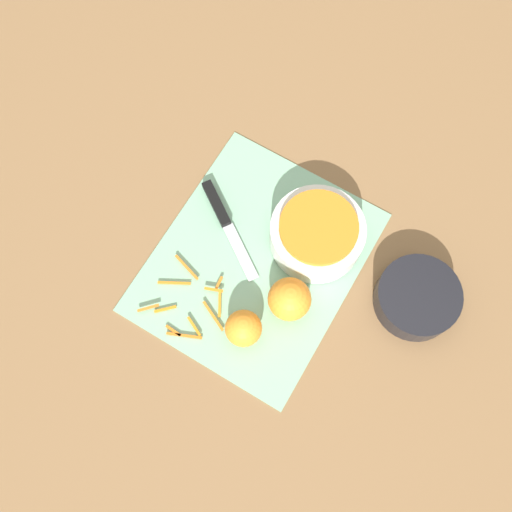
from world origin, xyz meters
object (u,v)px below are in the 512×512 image
bowl_speckled (317,233)px  orange_right (290,299)px  bowl_dark (417,298)px  orange_left (243,328)px  knife (221,213)px

bowl_speckled → orange_right: orange_right is taller
bowl_dark → orange_left: (0.22, -0.25, 0.01)m
bowl_speckled → knife: 0.20m
bowl_dark → orange_left: size_ratio=2.29×
bowl_speckled → knife: (0.05, -0.19, -0.03)m
bowl_speckled → bowl_dark: bearing=86.8°
orange_left → orange_right: bearing=152.7°
bowl_speckled → bowl_dark: (0.01, 0.22, -0.01)m
bowl_dark → knife: size_ratio=0.79×
bowl_dark → knife: bowl_dark is taller
knife → orange_left: (0.18, 0.16, 0.03)m
bowl_dark → orange_right: (0.13, -0.20, 0.02)m
knife → orange_right: orange_right is taller
bowl_dark → knife: 0.42m
knife → orange_left: orange_left is taller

